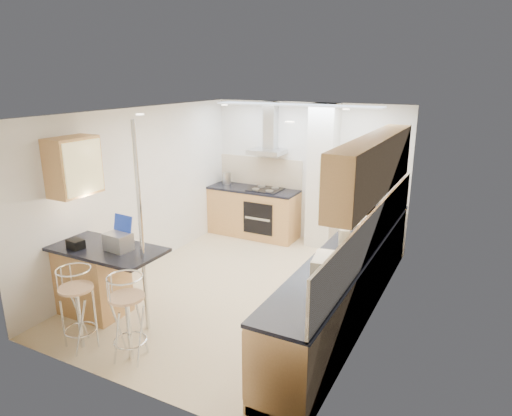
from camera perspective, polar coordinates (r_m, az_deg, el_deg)
The scene contains 16 objects.
ground at distance 6.65m, azimuth -1.50°, elevation -10.10°, with size 4.80×4.80×0.00m, color beige.
room_shell at distance 6.30m, azimuth 2.64°, elevation 3.32°, with size 3.64×4.84×2.51m.
right_counter at distance 5.94m, azimuth 11.41°, elevation -8.91°, with size 0.63×4.40×0.92m.
back_counter at distance 8.62m, azimuth -0.32°, elevation -0.49°, with size 1.70×0.63×0.92m.
peninsula at distance 6.03m, azimuth -17.96°, elevation -8.85°, with size 1.47×0.72×0.94m.
microwave at distance 6.40m, azimuth 13.74°, elevation -1.46°, with size 0.48×0.33×0.27m, color white.
laptop at distance 5.69m, azimuth -16.84°, elevation -4.05°, with size 0.30×0.23×0.21m, color #999BA0.
bag at distance 5.94m, azimuth -21.62°, elevation -4.20°, with size 0.20×0.15×0.11m, color black.
bar_stool_near at distance 5.51m, azimuth -21.36°, elevation -11.59°, with size 0.40×0.40×0.97m, color tan, non-canonical shape.
bar_stool_end at distance 5.13m, azimuth -15.69°, elevation -13.11°, with size 0.40×0.40×0.98m, color tan, non-canonical shape.
jar_a at distance 6.15m, azimuth 13.07°, elevation -2.68°, with size 0.12×0.12×0.16m, color beige.
jar_b at distance 6.99m, azimuth 16.01°, elevation -0.60°, with size 0.11×0.11×0.15m, color beige.
jar_c at distance 5.76m, azimuth 10.95°, elevation -3.62°, with size 0.14×0.14×0.21m, color #ACA78A.
jar_d at distance 5.10m, azimuth 11.49°, elevation -6.63°, with size 0.10×0.10×0.16m, color white.
bread_bin at distance 4.87m, azimuth 9.16°, elevation -7.25°, with size 0.33×0.42×0.22m, color beige.
kettle at distance 8.83m, azimuth -3.68°, elevation 3.75°, with size 0.16×0.16×0.23m, color #B6B9BB.
Camera 1 is at (2.89, -5.20, 2.97)m, focal length 32.00 mm.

